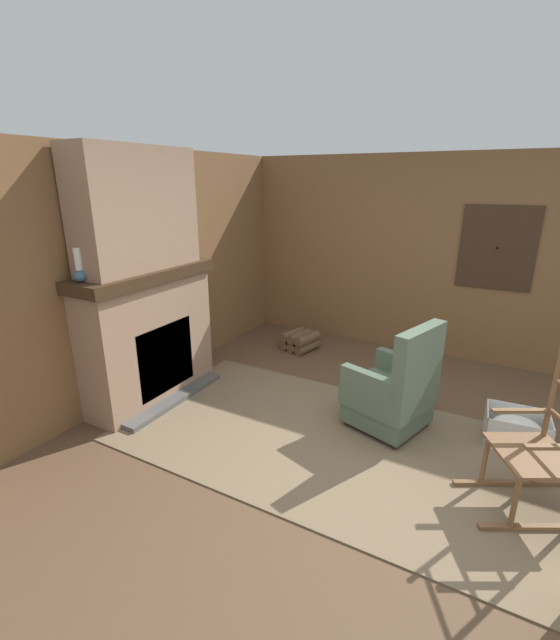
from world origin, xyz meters
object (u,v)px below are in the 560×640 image
Objects in this scene: firewood_stack at (300,341)px; storage_case at (159,258)px; oil_lamp_vase at (79,270)px; armchair at (393,392)px; rocking_chair at (538,456)px; laundry_basket at (516,429)px.

storage_case reaches higher than firewood_stack.
storage_case is (0.00, 0.93, -0.04)m from oil_lamp_vase.
armchair is 2.13× the size of firewood_stack.
rocking_chair is at bearing 171.84° from armchair.
rocking_chair is 5.14× the size of storage_case.
rocking_chair is at bearing -3.75° from storage_case.
oil_lamp_vase is (-2.41, -1.23, 1.10)m from armchair.
firewood_stack is 0.93× the size of laundry_basket.
firewood_stack is 1.68× the size of oil_lamp_vase.
laundry_basket is (1.01, 0.28, -0.22)m from armchair.
armchair is at bearing -54.09° from rocking_chair.
firewood_stack is at bearing -63.18° from rocking_chair.
armchair is at bearing 27.03° from oil_lamp_vase.
oil_lamp_vase reaches higher than storage_case.
armchair is 1.07m from laundry_basket.
armchair is 3.58× the size of oil_lamp_vase.
storage_case reaches higher than laundry_basket.
armchair is 0.85× the size of rocking_chair.
firewood_stack is 2.81m from laundry_basket.
storage_case is at bearing 24.52° from armchair.
laundry_basket is (-0.10, 0.81, -0.27)m from rocking_chair.
oil_lamp_vase reaches higher than armchair.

